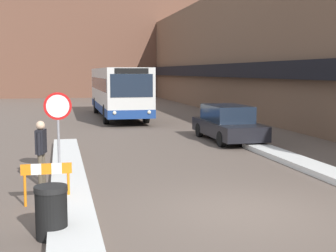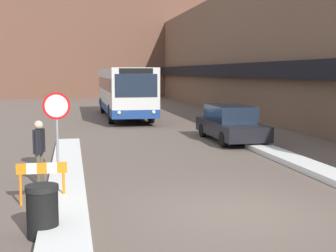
% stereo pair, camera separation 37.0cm
% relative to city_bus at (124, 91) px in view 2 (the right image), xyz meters
% --- Properties ---
extents(ground_plane, '(160.00, 160.00, 0.00)m').
position_rel_city_bus_xyz_m(ground_plane, '(0.09, -21.17, -1.75)').
color(ground_plane, '#66564C').
extents(building_row_right, '(5.50, 60.00, 8.74)m').
position_rel_city_bus_xyz_m(building_row_right, '(10.06, 2.83, 2.61)').
color(building_row_right, brown).
rests_on(building_row_right, ground_plane).
extents(building_backdrop_far, '(26.00, 8.00, 13.16)m').
position_rel_city_bus_xyz_m(building_backdrop_far, '(0.09, 28.40, 4.83)').
color(building_backdrop_far, brown).
rests_on(building_backdrop_far, ground_plane).
extents(snow_bank_left, '(0.90, 14.76, 0.21)m').
position_rel_city_bus_xyz_m(snow_bank_left, '(-3.51, -18.13, -1.64)').
color(snow_bank_left, silver).
rests_on(snow_bank_left, ground_plane).
extents(snow_bank_right, '(0.90, 9.50, 0.18)m').
position_rel_city_bus_xyz_m(snow_bank_right, '(3.69, -17.96, -1.66)').
color(snow_bank_right, silver).
rests_on(snow_bank_right, ground_plane).
extents(city_bus, '(2.60, 11.84, 3.19)m').
position_rel_city_bus_xyz_m(city_bus, '(0.00, 0.00, 0.00)').
color(city_bus, silver).
rests_on(city_bus, ground_plane).
extents(parked_car_front, '(1.82, 4.80, 1.53)m').
position_rel_city_bus_xyz_m(parked_car_front, '(3.29, -11.37, -0.99)').
color(parked_car_front, black).
rests_on(parked_car_front, ground_plane).
extents(stop_sign, '(0.76, 0.08, 2.40)m').
position_rel_city_bus_xyz_m(stop_sign, '(-3.75, -17.03, -0.01)').
color(stop_sign, gray).
rests_on(stop_sign, ground_plane).
extents(pedestrian, '(0.29, 0.54, 1.69)m').
position_rel_city_bus_xyz_m(pedestrian, '(-4.20, -17.68, -0.73)').
color(pedestrian, brown).
rests_on(pedestrian, ground_plane).
extents(trash_bin, '(0.59, 0.59, 0.95)m').
position_rel_city_bus_xyz_m(trash_bin, '(-3.89, -21.87, -1.27)').
color(trash_bin, black).
rests_on(trash_bin, ground_plane).
extents(construction_barricade, '(1.10, 0.06, 0.94)m').
position_rel_city_bus_xyz_m(construction_barricade, '(-4.02, -19.70, -1.08)').
color(construction_barricade, orange).
rests_on(construction_barricade, ground_plane).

